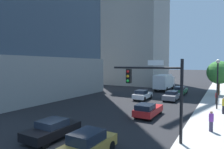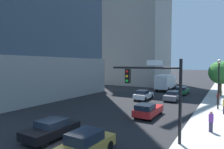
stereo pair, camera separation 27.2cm
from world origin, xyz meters
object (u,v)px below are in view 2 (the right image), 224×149
(street_lamp, at_px, (219,77))
(pedestrian_red_shirt, at_px, (218,98))
(car_gold, at_px, (85,145))
(box_truck, at_px, (166,82))
(street_tree, at_px, (221,73))
(traffic_light_pole, at_px, (154,85))
(car_red, at_px, (148,110))
(car_green, at_px, (182,90))
(car_black, at_px, (51,129))
(car_gray, at_px, (173,96))
(pedestrian_purple_shirt, at_px, (211,121))
(construction_building, at_px, (138,17))
(car_white, at_px, (143,95))

(street_lamp, bearing_deg, pedestrian_red_shirt, 92.16)
(car_gold, distance_m, box_truck, 31.39)
(street_tree, relative_size, box_truck, 0.73)
(street_tree, xyz_separation_m, car_gold, (-5.90, -28.65, -3.22))
(traffic_light_pole, xyz_separation_m, car_red, (-2.54, 5.73, -3.20))
(car_green, relative_size, box_truck, 0.56)
(car_green, xyz_separation_m, car_black, (-3.94, -26.31, -0.05))
(car_red, xyz_separation_m, car_gray, (-0.00, 10.40, -0.02))
(car_black, distance_m, pedestrian_purple_shirt, 11.96)
(street_lamp, height_order, pedestrian_red_shirt, street_lamp)
(construction_building, bearing_deg, pedestrian_red_shirt, -46.07)
(construction_building, height_order, traffic_light_pole, construction_building)
(traffic_light_pole, relative_size, car_red, 1.29)
(traffic_light_pole, xyz_separation_m, street_tree, (3.36, 24.22, 0.06))
(pedestrian_purple_shirt, bearing_deg, pedestrian_red_shirt, 89.98)
(traffic_light_pole, relative_size, pedestrian_red_shirt, 3.50)
(car_red, bearing_deg, car_gold, -90.00)
(construction_building, xyz_separation_m, street_lamp, (20.71, -24.80, -14.49))
(street_lamp, distance_m, pedestrian_purple_shirt, 9.43)
(car_green, xyz_separation_m, car_gray, (-0.00, -6.87, -0.04))
(street_tree, bearing_deg, traffic_light_pole, -97.90)
(car_red, bearing_deg, box_truck, 100.65)
(pedestrian_purple_shirt, relative_size, pedestrian_red_shirt, 1.01)
(traffic_light_pole, distance_m, car_black, 7.96)
(traffic_light_pole, distance_m, car_gray, 16.65)
(car_black, bearing_deg, car_gray, 78.54)
(pedestrian_purple_shirt, xyz_separation_m, pedestrian_red_shirt, (0.00, 12.39, -0.01))
(car_green, xyz_separation_m, car_red, (-0.00, -17.27, -0.02))
(car_gold, relative_size, pedestrian_purple_shirt, 2.53)
(car_gray, height_order, car_black, car_gray)
(street_lamp, relative_size, car_gold, 1.41)
(car_black, bearing_deg, street_lamp, 57.81)
(car_green, bearing_deg, construction_building, 135.85)
(construction_building, xyz_separation_m, car_green, (14.71, -14.28, -17.67))
(construction_building, xyz_separation_m, box_truck, (10.77, -10.59, -16.59))
(car_gray, height_order, pedestrian_purple_shirt, pedestrian_purple_shirt)
(construction_building, relative_size, street_tree, 7.17)
(pedestrian_purple_shirt, bearing_deg, street_tree, 89.89)
(pedestrian_red_shirt, bearing_deg, car_gray, 177.92)
(box_truck, bearing_deg, pedestrian_purple_shirt, -67.05)
(box_truck, relative_size, pedestrian_purple_shirt, 4.90)
(car_red, height_order, pedestrian_purple_shirt, pedestrian_purple_shirt)
(street_tree, bearing_deg, car_red, -107.71)
(car_white, xyz_separation_m, car_red, (3.94, -8.76, -0.03))
(car_gray, height_order, pedestrian_red_shirt, pedestrian_red_shirt)
(street_tree, relative_size, car_white, 1.40)
(traffic_light_pole, relative_size, car_gray, 1.33)
(car_gray, xyz_separation_m, car_black, (-3.94, -19.45, -0.01))
(car_gray, relative_size, pedestrian_purple_shirt, 2.58)
(construction_building, distance_m, box_truck, 22.43)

